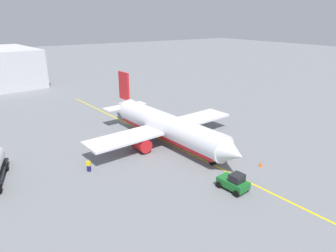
% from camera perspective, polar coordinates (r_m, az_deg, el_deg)
% --- Properties ---
extents(ground_plane, '(400.00, 400.00, 0.00)m').
position_cam_1_polar(ground_plane, '(49.88, 0.00, -3.25)').
color(ground_plane, slate).
extents(airplane, '(31.21, 27.19, 9.95)m').
position_cam_1_polar(airplane, '(49.19, -0.33, -0.09)').
color(airplane, white).
rests_on(airplane, ground).
extents(pushback_tug, '(3.81, 2.68, 2.20)m').
position_cam_1_polar(pushback_tug, '(37.46, 12.27, -10.27)').
color(pushback_tug, '#196B28').
rests_on(pushback_tug, ground).
extents(refueling_worker, '(0.62, 0.62, 1.71)m').
position_cam_1_polar(refueling_worker, '(42.12, -14.68, -7.23)').
color(refueling_worker, navy).
rests_on(refueling_worker, ground).
extents(safety_cone_nose, '(0.55, 0.55, 0.61)m').
position_cam_1_polar(safety_cone_nose, '(44.23, 17.03, -6.87)').
color(safety_cone_nose, '#F2590F').
rests_on(safety_cone_nose, ground).
extents(distant_hangar, '(29.61, 18.72, 10.91)m').
position_cam_1_polar(distant_hangar, '(106.81, -28.26, 9.86)').
color(distant_hangar, silver).
rests_on(distant_hangar, ground).
extents(taxi_line_marking, '(74.17, 7.16, 0.01)m').
position_cam_1_polar(taxi_line_marking, '(49.88, 0.00, -3.24)').
color(taxi_line_marking, yellow).
rests_on(taxi_line_marking, ground).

